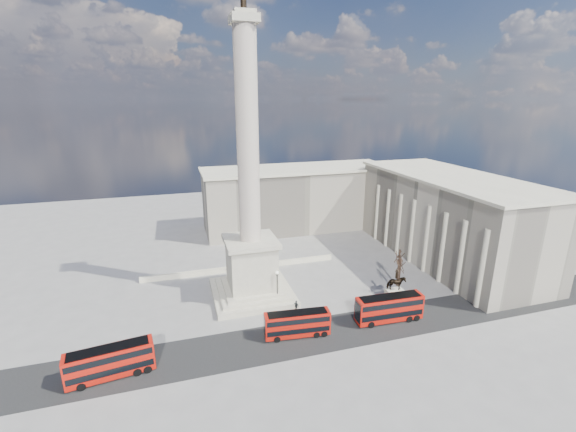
{
  "coord_description": "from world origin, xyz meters",
  "views": [
    {
      "loc": [
        -11.71,
        -56.96,
        34.06
      ],
      "look_at": [
        5.57,
        0.9,
        15.71
      ],
      "focal_mm": 24.0,
      "sensor_mm": 36.0,
      "label": 1
    }
  ],
  "objects_px": {
    "red_bus_b": "(298,324)",
    "pedestrian_crossing": "(296,306)",
    "red_bus_a": "(111,362)",
    "red_bus_c": "(390,308)",
    "victorian_lamp": "(277,285)",
    "equestrian_statue": "(395,298)",
    "pedestrian_standing": "(383,306)",
    "nelsons_column": "(250,228)",
    "pedestrian_walking": "(386,295)"
  },
  "relations": [
    {
      "from": "red_bus_a",
      "to": "pedestrian_standing",
      "type": "relative_size",
      "value": 6.54
    },
    {
      "from": "red_bus_c",
      "to": "pedestrian_standing",
      "type": "distance_m",
      "value": 3.57
    },
    {
      "from": "pedestrian_walking",
      "to": "pedestrian_standing",
      "type": "relative_size",
      "value": 1.13
    },
    {
      "from": "nelsons_column",
      "to": "red_bus_c",
      "type": "bearing_deg",
      "value": -37.27
    },
    {
      "from": "red_bus_c",
      "to": "pedestrian_standing",
      "type": "xyz_separation_m",
      "value": [
        0.72,
        3.16,
        -1.48
      ]
    },
    {
      "from": "nelsons_column",
      "to": "red_bus_a",
      "type": "bearing_deg",
      "value": -143.12
    },
    {
      "from": "pedestrian_walking",
      "to": "pedestrian_standing",
      "type": "xyz_separation_m",
      "value": [
        -2.49,
        -3.06,
        -0.11
      ]
    },
    {
      "from": "equestrian_statue",
      "to": "red_bus_b",
      "type": "bearing_deg",
      "value": -173.84
    },
    {
      "from": "pedestrian_walking",
      "to": "victorian_lamp",
      "type": "bearing_deg",
      "value": 178.49
    },
    {
      "from": "red_bus_b",
      "to": "equestrian_statue",
      "type": "xyz_separation_m",
      "value": [
        17.51,
        1.89,
        0.56
      ]
    },
    {
      "from": "red_bus_c",
      "to": "pedestrian_standing",
      "type": "bearing_deg",
      "value": 79.67
    },
    {
      "from": "red_bus_a",
      "to": "pedestrian_crossing",
      "type": "bearing_deg",
      "value": 9.35
    },
    {
      "from": "pedestrian_crossing",
      "to": "nelsons_column",
      "type": "bearing_deg",
      "value": 9.74
    },
    {
      "from": "pedestrian_standing",
      "to": "pedestrian_crossing",
      "type": "bearing_deg",
      "value": -29.59
    },
    {
      "from": "pedestrian_standing",
      "to": "equestrian_statue",
      "type": "bearing_deg",
      "value": 132.7
    },
    {
      "from": "red_bus_a",
      "to": "red_bus_c",
      "type": "height_order",
      "value": "red_bus_c"
    },
    {
      "from": "victorian_lamp",
      "to": "pedestrian_walking",
      "type": "distance_m",
      "value": 19.55
    },
    {
      "from": "victorian_lamp",
      "to": "red_bus_b",
      "type": "bearing_deg",
      "value": -87.28
    },
    {
      "from": "equestrian_statue",
      "to": "pedestrian_crossing",
      "type": "bearing_deg",
      "value": 162.59
    },
    {
      "from": "victorian_lamp",
      "to": "red_bus_a",
      "type": "bearing_deg",
      "value": -155.14
    },
    {
      "from": "equestrian_statue",
      "to": "pedestrian_walking",
      "type": "xyz_separation_m",
      "value": [
        0.97,
        4.05,
        -1.7
      ]
    },
    {
      "from": "red_bus_b",
      "to": "pedestrian_crossing",
      "type": "bearing_deg",
      "value": 79.35
    },
    {
      "from": "red_bus_a",
      "to": "pedestrian_walking",
      "type": "bearing_deg",
      "value": 2.06
    },
    {
      "from": "pedestrian_walking",
      "to": "pedestrian_crossing",
      "type": "relative_size",
      "value": 0.95
    },
    {
      "from": "red_bus_a",
      "to": "pedestrian_crossing",
      "type": "relative_size",
      "value": 5.52
    },
    {
      "from": "victorian_lamp",
      "to": "pedestrian_standing",
      "type": "distance_m",
      "value": 18.11
    },
    {
      "from": "victorian_lamp",
      "to": "pedestrian_crossing",
      "type": "distance_m",
      "value": 4.79
    },
    {
      "from": "red_bus_b",
      "to": "pedestrian_walking",
      "type": "distance_m",
      "value": 19.45
    },
    {
      "from": "pedestrian_crossing",
      "to": "pedestrian_walking",
      "type": "bearing_deg",
      "value": -121.22
    },
    {
      "from": "red_bus_b",
      "to": "pedestrian_crossing",
      "type": "distance_m",
      "value": 7.13
    },
    {
      "from": "red_bus_c",
      "to": "victorian_lamp",
      "type": "height_order",
      "value": "victorian_lamp"
    },
    {
      "from": "red_bus_a",
      "to": "victorian_lamp",
      "type": "bearing_deg",
      "value": 17.06
    },
    {
      "from": "pedestrian_walking",
      "to": "pedestrian_crossing",
      "type": "bearing_deg",
      "value": -172.67
    },
    {
      "from": "pedestrian_walking",
      "to": "red_bus_c",
      "type": "bearing_deg",
      "value": -107.07
    },
    {
      "from": "equestrian_statue",
      "to": "pedestrian_crossing",
      "type": "xyz_separation_m",
      "value": [
        -15.54,
        4.87,
        -1.66
      ]
    },
    {
      "from": "equestrian_statue",
      "to": "pedestrian_standing",
      "type": "relative_size",
      "value": 4.66
    },
    {
      "from": "victorian_lamp",
      "to": "pedestrian_crossing",
      "type": "bearing_deg",
      "value": -51.74
    },
    {
      "from": "red_bus_b",
      "to": "equestrian_statue",
      "type": "relative_size",
      "value": 1.3
    },
    {
      "from": "red_bus_a",
      "to": "red_bus_c",
      "type": "relative_size",
      "value": 0.98
    },
    {
      "from": "nelsons_column",
      "to": "victorian_lamp",
      "type": "height_order",
      "value": "nelsons_column"
    },
    {
      "from": "nelsons_column",
      "to": "red_bus_b",
      "type": "xyz_separation_m",
      "value": [
        3.99,
        -14.38,
        -10.84
      ]
    },
    {
      "from": "victorian_lamp",
      "to": "pedestrian_crossing",
      "type": "height_order",
      "value": "victorian_lamp"
    },
    {
      "from": "red_bus_a",
      "to": "pedestrian_walking",
      "type": "relative_size",
      "value": 5.78
    },
    {
      "from": "red_bus_c",
      "to": "victorian_lamp",
      "type": "xyz_separation_m",
      "value": [
        -15.75,
        10.15,
        1.37
      ]
    },
    {
      "from": "red_bus_c",
      "to": "equestrian_statue",
      "type": "bearing_deg",
      "value": 46.66
    },
    {
      "from": "pedestrian_standing",
      "to": "red_bus_b",
      "type": "bearing_deg",
      "value": -3.91
    },
    {
      "from": "red_bus_c",
      "to": "pedestrian_walking",
      "type": "xyz_separation_m",
      "value": [
        3.2,
        6.22,
        -1.38
      ]
    },
    {
      "from": "pedestrian_crossing",
      "to": "equestrian_statue",
      "type": "bearing_deg",
      "value": -135.77
    },
    {
      "from": "red_bus_b",
      "to": "pedestrian_standing",
      "type": "xyz_separation_m",
      "value": [
        16.0,
        2.88,
        -1.25
      ]
    },
    {
      "from": "nelsons_column",
      "to": "pedestrian_standing",
      "type": "relative_size",
      "value": 30.32
    }
  ]
}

